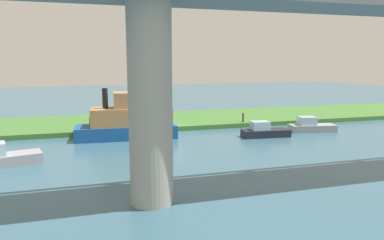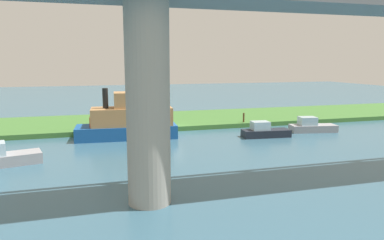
% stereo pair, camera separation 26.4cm
% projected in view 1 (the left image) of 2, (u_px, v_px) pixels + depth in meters
% --- Properties ---
extents(ground_plane, '(160.00, 160.00, 0.00)m').
position_uv_depth(ground_plane, '(170.00, 132.00, 38.14)').
color(ground_plane, '#386075').
extents(grassy_bank, '(80.00, 12.00, 0.50)m').
position_uv_depth(grassy_bank, '(159.00, 121.00, 43.77)').
color(grassy_bank, '#427533').
rests_on(grassy_bank, ground).
extents(bridge_pylon, '(2.24, 2.24, 10.28)m').
position_uv_depth(bridge_pylon, '(150.00, 106.00, 18.16)').
color(bridge_pylon, '#9E998E').
rests_on(bridge_pylon, ground).
extents(person_on_bank, '(0.51, 0.51, 1.39)m').
position_uv_depth(person_on_bank, '(149.00, 119.00, 39.32)').
color(person_on_bank, '#2D334C').
rests_on(person_on_bank, grassy_bank).
extents(mooring_post, '(0.20, 0.20, 1.06)m').
position_uv_depth(mooring_post, '(243.00, 118.00, 41.18)').
color(mooring_post, brown).
rests_on(mooring_post, grassy_bank).
extents(skiff_small, '(9.77, 3.86, 4.89)m').
position_uv_depth(skiff_small, '(130.00, 120.00, 34.78)').
color(skiff_small, '#195199').
rests_on(skiff_small, ground).
extents(pontoon_yellow, '(4.83, 2.09, 1.57)m').
position_uv_depth(pontoon_yellow, '(264.00, 131.00, 35.51)').
color(pontoon_yellow, '#1E232D').
rests_on(pontoon_yellow, ground).
extents(motorboat_red, '(5.44, 3.02, 1.72)m').
position_uv_depth(motorboat_red, '(0.00, 158.00, 25.47)').
color(motorboat_red, '#99999E').
rests_on(motorboat_red, ground).
extents(houseboat_blue, '(5.05, 2.53, 1.61)m').
position_uv_depth(houseboat_blue, '(311.00, 126.00, 38.15)').
color(houseboat_blue, '#99999E').
rests_on(houseboat_blue, ground).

